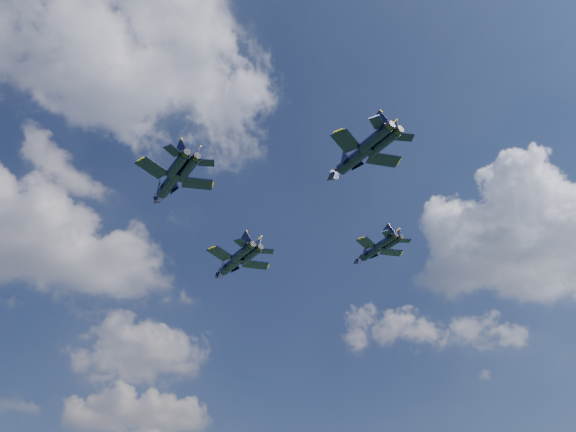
% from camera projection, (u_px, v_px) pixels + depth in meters
% --- Properties ---
extents(jet_lead, '(13.25, 17.55, 4.14)m').
position_uv_depth(jet_lead, '(231.00, 265.00, 110.47)').
color(jet_lead, black).
extents(jet_left, '(12.66, 16.58, 3.92)m').
position_uv_depth(jet_left, '(169.00, 184.00, 88.88)').
color(jet_left, black).
extents(jet_right, '(10.58, 13.97, 3.30)m').
position_uv_depth(jet_right, '(371.00, 252.00, 106.77)').
color(jet_right, black).
extents(jet_slot, '(11.90, 15.80, 3.72)m').
position_uv_depth(jet_slot, '(353.00, 159.00, 80.04)').
color(jet_slot, black).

